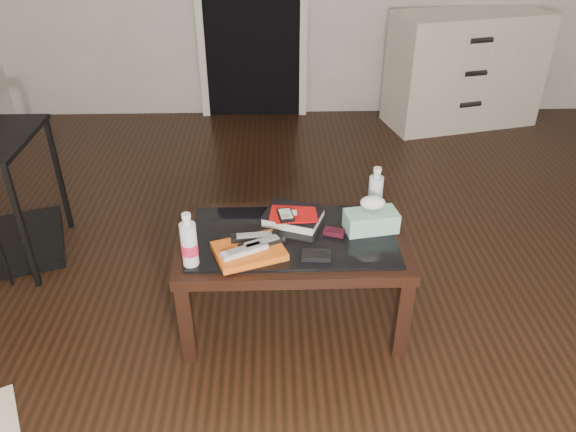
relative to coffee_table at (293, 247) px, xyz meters
name	(u,v)px	position (x,y,z in m)	size (l,w,h in m)	color
ground	(323,291)	(0.16, 0.17, -0.40)	(5.00, 5.00, 0.00)	black
coffee_table	(293,247)	(0.00, 0.00, 0.00)	(1.00, 0.60, 0.46)	black
dresser	(465,70)	(1.49, 2.40, 0.05)	(1.28, 0.76, 0.90)	beige
magazines	(249,251)	(-0.19, -0.13, 0.08)	(0.28, 0.21, 0.03)	#CB5513
remote_silver	(245,250)	(-0.21, -0.16, 0.11)	(0.20, 0.05, 0.02)	silver
remote_black_front	(262,243)	(-0.14, -0.11, 0.11)	(0.20, 0.05, 0.02)	black
remote_black_back	(254,237)	(-0.17, -0.07, 0.11)	(0.20, 0.05, 0.02)	black
textbook	(294,216)	(0.01, 0.12, 0.09)	(0.25, 0.20, 0.05)	black
dvd_mailers	(291,213)	(0.00, 0.11, 0.11)	(0.19, 0.14, 0.01)	#B00B0B
ipod	(286,215)	(-0.03, 0.08, 0.12)	(0.06, 0.10, 0.02)	black
flip_phone	(334,232)	(0.18, 0.00, 0.08)	(0.09, 0.05, 0.02)	black
wallet	(316,255)	(0.09, -0.17, 0.07)	(0.12, 0.07, 0.02)	black
water_bottle_left	(189,239)	(-0.42, -0.19, 0.18)	(0.07, 0.07, 0.24)	silver
water_bottle_right	(376,191)	(0.38, 0.17, 0.18)	(0.07, 0.07, 0.24)	silver
tissue_box	(371,221)	(0.35, 0.04, 0.11)	(0.23, 0.12, 0.09)	#227C6C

